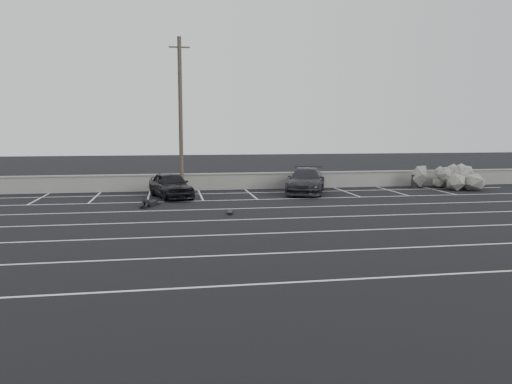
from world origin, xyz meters
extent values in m
plane|color=black|center=(0.00, 0.00, 0.00)|extent=(120.00, 120.00, 0.00)
cube|color=gray|center=(0.00, 14.00, 0.50)|extent=(50.00, 0.35, 1.00)
cube|color=gray|center=(0.00, 14.00, 1.02)|extent=(50.00, 0.45, 0.08)
cube|color=silver|center=(0.00, -6.00, 0.00)|extent=(36.00, 0.10, 0.01)
cube|color=silver|center=(0.00, -3.00, 0.00)|extent=(36.00, 0.10, 0.01)
cube|color=silver|center=(0.00, 0.00, 0.00)|extent=(36.00, 0.10, 0.01)
cube|color=silver|center=(0.00, 3.00, 0.00)|extent=(36.00, 0.10, 0.01)
cube|color=silver|center=(0.00, 6.00, 0.00)|extent=(36.00, 0.10, 0.01)
cube|color=silver|center=(0.00, 9.00, 0.00)|extent=(36.00, 0.10, 0.01)
cube|color=silver|center=(0.00, 12.00, 0.00)|extent=(36.00, 0.10, 0.01)
cube|color=silver|center=(-11.00, 11.50, 0.00)|extent=(0.10, 5.00, 0.01)
cube|color=silver|center=(-8.00, 11.50, 0.00)|extent=(0.10, 5.00, 0.01)
cube|color=silver|center=(-5.00, 11.50, 0.00)|extent=(0.10, 5.00, 0.01)
cube|color=silver|center=(-2.00, 11.50, 0.00)|extent=(0.10, 5.00, 0.01)
cube|color=silver|center=(1.00, 11.50, 0.00)|extent=(0.10, 5.00, 0.01)
cube|color=silver|center=(4.00, 11.50, 0.00)|extent=(0.10, 5.00, 0.01)
cube|color=silver|center=(7.00, 11.50, 0.00)|extent=(0.10, 5.00, 0.01)
cube|color=silver|center=(10.00, 11.50, 0.00)|extent=(0.10, 5.00, 0.01)
cube|color=silver|center=(13.00, 11.50, 0.00)|extent=(0.10, 5.00, 0.01)
imported|color=black|center=(-3.72, 10.61, 0.73)|extent=(2.87, 4.58, 1.45)
imported|color=#24242A|center=(4.40, 11.35, 0.76)|extent=(3.76, 5.62, 1.51)
cylinder|color=#4C4238|center=(-3.04, 13.20, 4.69)|extent=(0.25, 0.25, 9.37)
cube|color=#4C4238|center=(-3.04, 13.20, 8.75)|extent=(1.25, 0.08, 0.08)
cylinder|color=#242426|center=(12.34, 12.87, 0.41)|extent=(0.58, 0.58, 0.83)
cylinder|color=#242426|center=(12.34, 12.87, 0.84)|extent=(0.65, 0.65, 0.05)
cube|color=black|center=(-1.07, 4.62, 0.09)|extent=(0.30, 0.82, 0.02)
cube|color=#242426|center=(-1.04, 4.88, 0.05)|extent=(0.17, 0.07, 0.04)
cube|color=#242426|center=(-1.10, 4.35, 0.05)|extent=(0.17, 0.07, 0.04)
cylinder|color=black|center=(-1.14, 4.89, 0.03)|extent=(0.04, 0.06, 0.06)
cylinder|color=black|center=(-0.94, 4.87, 0.03)|extent=(0.04, 0.06, 0.06)
cylinder|color=black|center=(-1.20, 4.36, 0.03)|extent=(0.04, 0.06, 0.06)
cylinder|color=black|center=(-1.01, 4.34, 0.03)|extent=(0.04, 0.06, 0.06)
camera|label=1|loc=(-3.71, -17.84, 3.82)|focal=35.00mm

